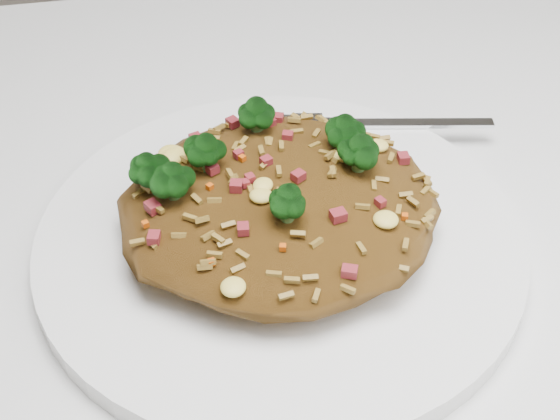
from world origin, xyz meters
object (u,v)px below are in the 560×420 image
(dining_table, at_px, (432,403))
(fork, at_px, (382,124))
(fried_rice, at_px, (279,195))
(plate, at_px, (280,239))

(dining_table, relative_size, fork, 7.41)
(fork, bearing_deg, dining_table, -80.16)
(dining_table, xyz_separation_m, fried_rice, (-0.08, 0.06, 0.13))
(dining_table, height_order, fork, fork)
(dining_table, distance_m, fork, 0.18)
(fried_rice, bearing_deg, dining_table, -35.99)
(fried_rice, height_order, fork, fried_rice)
(plate, relative_size, fried_rice, 1.57)
(fried_rice, bearing_deg, plate, -50.51)
(plate, distance_m, fried_rice, 0.03)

